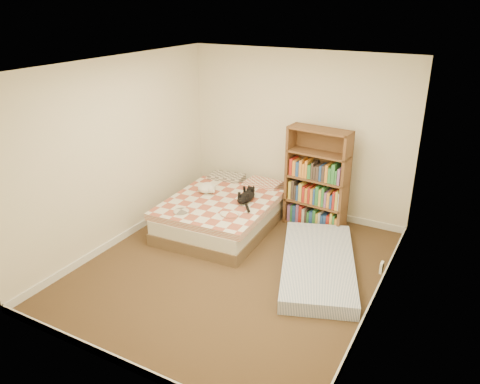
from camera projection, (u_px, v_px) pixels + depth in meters
The scene contains 6 objects.
room at pixel (233, 180), 5.46m from camera, with size 3.51×4.01×2.51m.
bed at pixel (225, 211), 6.92m from camera, with size 1.52×2.02×0.52m.
bookshelf at pixel (317, 191), 6.82m from camera, with size 0.92×0.38×1.50m.
floor_mattress at pixel (318, 264), 5.84m from camera, with size 0.87×1.93×0.17m, color #687DAD.
black_cat at pixel (247, 196), 6.68m from camera, with size 0.27×0.69×0.16m.
white_dog at pixel (207, 188), 6.96m from camera, with size 0.35×0.37×0.14m.
Camera 1 is at (2.51, -4.44, 3.17)m, focal length 35.00 mm.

